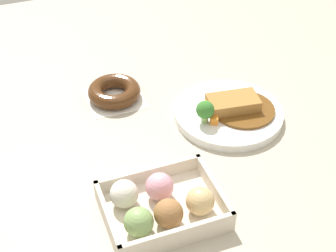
{
  "coord_description": "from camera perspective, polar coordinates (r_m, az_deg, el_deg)",
  "views": [
    {
      "loc": [
        -0.26,
        -0.7,
        0.69
      ],
      "look_at": [
        0.02,
        0.05,
        0.03
      ],
      "focal_mm": 54.51,
      "sensor_mm": 36.0,
      "label": 1
    }
  ],
  "objects": [
    {
      "name": "curry_plate",
      "position": [
        1.11,
        6.8,
        1.61
      ],
      "size": [
        0.24,
        0.24,
        0.07
      ],
      "color": "white",
      "rests_on": "ground_plane"
    },
    {
      "name": "chocolate_ring_donut",
      "position": [
        1.16,
        -6.03,
        3.83
      ],
      "size": [
        0.13,
        0.13,
        0.04
      ],
      "color": "white",
      "rests_on": "ground_plane"
    },
    {
      "name": "ground_plane",
      "position": [
        1.02,
        -0.19,
        -3.3
      ],
      "size": [
        1.6,
        1.6,
        0.0
      ],
      "primitive_type": "plane",
      "color": "#B2A893"
    },
    {
      "name": "donut_box",
      "position": [
        0.89,
        -0.88,
        -8.9
      ],
      "size": [
        0.2,
        0.16,
        0.06
      ],
      "color": "beige",
      "rests_on": "ground_plane"
    }
  ]
}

